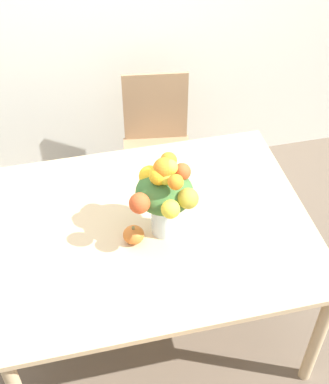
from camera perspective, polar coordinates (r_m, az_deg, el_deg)
ground_plane at (r=3.08m, az=-1.22°, el=-13.17°), size 12.00×12.00×0.00m
dining_table at (r=2.54m, az=-1.44°, el=-4.78°), size 1.48×1.15×0.76m
flower_vase at (r=2.28m, az=-0.00°, el=-0.23°), size 0.29×0.31×0.42m
pumpkin at (r=2.39m, az=-3.32°, el=-4.57°), size 0.10×0.10×0.09m
dining_chair_near_window at (r=3.35m, az=-0.78°, el=4.88°), size 0.48×0.48×0.92m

